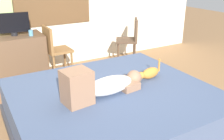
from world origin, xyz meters
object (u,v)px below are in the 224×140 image
Objects in this scene: bed at (113,111)px; desk at (15,59)px; person_lying at (102,85)px; chair_by_desk at (54,48)px; cup at (31,33)px; tv_monitor at (13,24)px; cat at (149,73)px; chair_spare at (130,38)px.

desk is at bearing 108.42° from bed.
chair_by_desk reaches higher than person_lying.
cup is 0.44m from chair_by_desk.
desk is 0.55m from tv_monitor.
bed is at bearing -87.75° from chair_by_desk.
bed is 6.00× the size of cat.
cat is at bearing 7.87° from bed.
bed is at bearing -77.67° from cup.
cat is 2.26m from desk.
bed is 2.37× the size of desk.
chair_by_desk is (0.33, -0.06, -0.28)m from cup.
chair_spare is (2.02, -0.25, 0.14)m from desk.
desk is 1.05× the size of chair_by_desk.
bed is at bearing -128.24° from chair_spare.
cup is (0.26, -0.14, 0.42)m from desk.
chair_by_desk is (0.59, -0.20, 0.14)m from desk.
tv_monitor reaches higher than bed.
chair_by_desk is 1.43m from chair_spare.
tv_monitor is (0.04, 0.00, 0.55)m from desk.
chair_by_desk is (-0.07, 1.78, 0.27)m from bed.
person_lying is 2.65× the size of cat.
tv_monitor is 0.30m from cup.
person_lying is 2.32m from chair_spare.
bed is 4.44× the size of tv_monitor.
chair_spare is (1.52, 1.76, -0.09)m from person_lying.
cup is 1.79m from chair_spare.
chair_spare is at bearing -2.17° from chair_by_desk.
bed is 0.39m from person_lying.
chair_by_desk reaches higher than cup.
person_lying is at bearing -130.75° from chair_spare.
cat is at bearing -58.72° from tv_monitor.
bed is 0.63m from cat.
bed is 2.26× the size of person_lying.
desk is at bearing 122.10° from cat.
bed is 2.09m from desk.
person_lying is at bearing -168.26° from bed.
tv_monitor is 0.56× the size of chair_by_desk.
person_lying is at bearing -171.26° from cat.
desk is 1.05× the size of chair_spare.
tv_monitor is 0.56× the size of chair_spare.
tv_monitor is at bearing 103.07° from person_lying.
desk is at bearing 161.38° from chair_by_desk.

